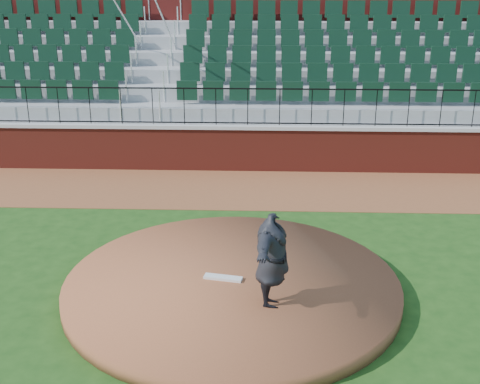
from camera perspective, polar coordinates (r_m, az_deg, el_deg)
name	(u,v)px	position (r m, az deg, el deg)	size (l,w,h in m)	color
ground	(237,290)	(10.99, -0.30, -9.06)	(90.00, 90.00, 0.00)	#1A3F12
warning_track	(246,188)	(15.93, 0.54, 0.36)	(34.00, 3.20, 0.01)	brown
field_wall	(248,149)	(17.28, 0.70, 3.99)	(34.00, 0.35, 1.20)	maroon
wall_cap	(248,127)	(17.11, 0.71, 6.08)	(34.00, 0.45, 0.10)	#B7B7B7
wall_railing	(248,107)	(16.99, 0.72, 7.88)	(34.00, 0.05, 1.00)	black
seating_stands	(250,73)	(19.58, 0.94, 10.96)	(34.00, 5.10, 4.60)	gray
concourse_wall	(252,48)	(22.30, 1.12, 13.20)	(34.00, 0.50, 5.50)	maroon
pitchers_mound	(232,286)	(10.87, -0.74, -8.67)	(5.81, 5.81, 0.25)	brown
pitching_rubber	(223,278)	(10.82, -1.58, -7.94)	(0.67, 0.17, 0.04)	silver
pitcher	(272,261)	(9.69, 2.99, -6.40)	(1.92, 0.52, 1.56)	black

